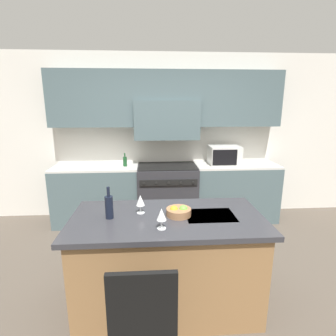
{
  "coord_description": "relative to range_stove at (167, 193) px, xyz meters",
  "views": [
    {
      "loc": [
        -0.26,
        -2.17,
        1.9
      ],
      "look_at": [
        -0.06,
        0.8,
        1.17
      ],
      "focal_mm": 28.0,
      "sensor_mm": 36.0,
      "label": 1
    }
  ],
  "objects": [
    {
      "name": "wine_glass_near",
      "position": [
        -0.18,
        -2.13,
        0.57
      ],
      "size": [
        0.08,
        0.08,
        0.18
      ],
      "color": "white",
      "rests_on": "kitchen_island"
    },
    {
      "name": "back_counter",
      "position": [
        0.0,
        0.02,
        0.0
      ],
      "size": [
        3.61,
        0.62,
        0.94
      ],
      "color": "#4C6066",
      "rests_on": "ground_plane"
    },
    {
      "name": "back_cabinetry",
      "position": [
        0.0,
        0.27,
        1.13
      ],
      "size": [
        10.0,
        0.46,
        2.7
      ],
      "color": "silver",
      "rests_on": "ground_plane"
    },
    {
      "name": "ground_plane",
      "position": [
        0.0,
        -1.9,
        -0.47
      ],
      "size": [
        10.0,
        10.0,
        0.0
      ],
      "primitive_type": "plane",
      "color": "brown"
    },
    {
      "name": "wine_bottle",
      "position": [
        -0.63,
        -1.9,
        0.56
      ],
      "size": [
        0.07,
        0.07,
        0.29
      ],
      "color": "black",
      "rests_on": "kitchen_island"
    },
    {
      "name": "wine_glass_far",
      "position": [
        -0.36,
        -1.81,
        0.57
      ],
      "size": [
        0.08,
        0.08,
        0.18
      ],
      "color": "white",
      "rests_on": "kitchen_island"
    },
    {
      "name": "oil_bottle_on_counter",
      "position": [
        -0.67,
        -0.01,
        0.55
      ],
      "size": [
        0.06,
        0.06,
        0.21
      ],
      "color": "#194723",
      "rests_on": "back_counter"
    },
    {
      "name": "kitchen_island",
      "position": [
        -0.12,
        -1.9,
        -0.01
      ],
      "size": [
        1.73,
        0.87,
        0.92
      ],
      "color": "olive",
      "rests_on": "ground_plane"
    },
    {
      "name": "fruit_bowl",
      "position": [
        -0.01,
        -1.88,
        0.49
      ],
      "size": [
        0.22,
        0.22,
        0.1
      ],
      "color": "#996B47",
      "rests_on": "kitchen_island"
    },
    {
      "name": "island_chair",
      "position": [
        -0.32,
        -2.72,
        0.1
      ],
      "size": [
        0.42,
        0.4,
        1.01
      ],
      "color": "black",
      "rests_on": "ground_plane"
    },
    {
      "name": "range_stove",
      "position": [
        0.0,
        0.0,
        0.0
      ],
      "size": [
        0.94,
        0.7,
        0.94
      ],
      "color": "#2D2D33",
      "rests_on": "ground_plane"
    },
    {
      "name": "microwave",
      "position": [
        0.93,
        0.02,
        0.62
      ],
      "size": [
        0.49,
        0.38,
        0.3
      ],
      "color": "silver",
      "rests_on": "back_counter"
    }
  ]
}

